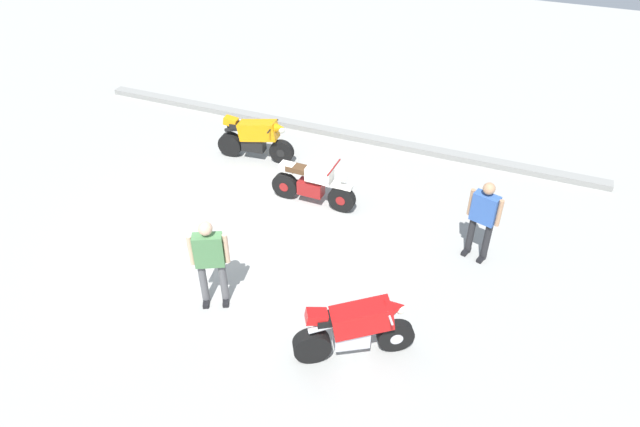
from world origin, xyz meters
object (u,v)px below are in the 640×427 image
object	(u,v)px
motorcycle_orange_sportbike	(255,137)
person_in_blue_shirt	(483,216)
motorcycle_cream_vintage	(313,185)
person_in_green_shirt	(210,258)
motorcycle_red_sportbike	(355,328)

from	to	relation	value
motorcycle_orange_sportbike	person_in_blue_shirt	xyz separation A→B (m)	(5.68, -1.65, 0.36)
motorcycle_cream_vintage	person_in_blue_shirt	world-z (taller)	person_in_blue_shirt
motorcycle_cream_vintage	person_in_green_shirt	size ratio (longest dim) A/B	1.11
motorcycle_red_sportbike	person_in_green_shirt	size ratio (longest dim) A/B	1.01
person_in_green_shirt	person_in_blue_shirt	world-z (taller)	person_in_green_shirt
motorcycle_red_sportbike	motorcycle_orange_sportbike	xyz separation A→B (m)	(-4.30, 4.85, 0.00)
motorcycle_red_sportbike	person_in_green_shirt	distance (m)	2.70
person_in_green_shirt	person_in_blue_shirt	bearing A→B (deg)	99.86
motorcycle_cream_vintage	motorcycle_orange_sportbike	size ratio (longest dim) A/B	1.00
motorcycle_orange_sportbike	person_in_green_shirt	size ratio (longest dim) A/B	1.12
person_in_green_shirt	person_in_blue_shirt	xyz separation A→B (m)	(4.05, 3.03, -0.05)
motorcycle_red_sportbike	person_in_blue_shirt	distance (m)	3.50
motorcycle_cream_vintage	motorcycle_orange_sportbike	world-z (taller)	motorcycle_orange_sportbike
motorcycle_orange_sportbike	person_in_green_shirt	world-z (taller)	person_in_green_shirt
motorcycle_red_sportbike	motorcycle_cream_vintage	world-z (taller)	motorcycle_red_sportbike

